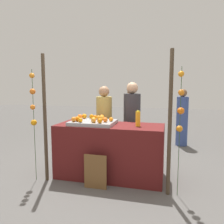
{
  "coord_description": "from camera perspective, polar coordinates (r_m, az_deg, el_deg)",
  "views": [
    {
      "loc": [
        0.97,
        -3.6,
        1.58
      ],
      "look_at": [
        0.0,
        0.15,
        1.12
      ],
      "focal_mm": 35.49,
      "sensor_mm": 36.0,
      "label": 1
    }
  ],
  "objects": [
    {
      "name": "canopy_post_right",
      "position": [
        3.23,
        14.67,
        -3.01
      ],
      "size": [
        0.06,
        0.06,
        2.09
      ],
      "primitive_type": "cylinder",
      "color": "#473828",
      "rests_on": "ground_plane"
    },
    {
      "name": "vendor_right",
      "position": [
        4.41,
        5.14,
        -3.84
      ],
      "size": [
        0.33,
        0.33,
        1.65
      ],
      "color": "#333338",
      "rests_on": "ground_plane"
    },
    {
      "name": "orange_1",
      "position": [
        4.06,
        -5.29,
        -1.16
      ],
      "size": [
        0.08,
        0.08,
        0.08
      ],
      "primitive_type": "sphere",
      "color": "orange",
      "rests_on": "orange_tray"
    },
    {
      "name": "stall_counter",
      "position": [
        3.89,
        -0.56,
        -9.95
      ],
      "size": [
        1.82,
        0.74,
        0.92
      ],
      "primitive_type": "cube",
      "color": "#5B1919",
      "rests_on": "ground_plane"
    },
    {
      "name": "chalkboard_sign",
      "position": [
        3.52,
        -4.29,
        -15.18
      ],
      "size": [
        0.36,
        0.03,
        0.55
      ],
      "color": "brown",
      "rests_on": "ground_plane"
    },
    {
      "name": "orange_6",
      "position": [
        3.94,
        -3.52,
        -1.44
      ],
      "size": [
        0.07,
        0.07,
        0.07
      ],
      "primitive_type": "sphere",
      "color": "orange",
      "rests_on": "orange_tray"
    },
    {
      "name": "orange_14",
      "position": [
        3.79,
        -8.8,
        -1.75
      ],
      "size": [
        0.09,
        0.09,
        0.09
      ],
      "primitive_type": "sphere",
      "color": "orange",
      "rests_on": "orange_tray"
    },
    {
      "name": "orange_4",
      "position": [
        3.71,
        -4.79,
        -1.93
      ],
      "size": [
        0.08,
        0.08,
        0.08
      ],
      "primitive_type": "sphere",
      "color": "orange",
      "rests_on": "orange_tray"
    },
    {
      "name": "orange_2",
      "position": [
        3.69,
        -8.14,
        -2.1
      ],
      "size": [
        0.07,
        0.07,
        0.07
      ],
      "primitive_type": "sphere",
      "color": "orange",
      "rests_on": "orange_tray"
    },
    {
      "name": "orange_5",
      "position": [
        3.62,
        -4.77,
        -2.15
      ],
      "size": [
        0.08,
        0.08,
        0.08
      ],
      "primitive_type": "sphere",
      "color": "orange",
      "rests_on": "orange_tray"
    },
    {
      "name": "juice_bottle",
      "position": [
        3.65,
        6.7,
        -1.74
      ],
      "size": [
        0.08,
        0.08,
        0.26
      ],
      "color": "#FCA91F",
      "rests_on": "stall_counter"
    },
    {
      "name": "orange_9",
      "position": [
        3.67,
        -1.75,
        -2.0
      ],
      "size": [
        0.08,
        0.08,
        0.08
      ],
      "primitive_type": "sphere",
      "color": "orange",
      "rests_on": "orange_tray"
    },
    {
      "name": "orange_3",
      "position": [
        4.0,
        -4.37,
        -1.31
      ],
      "size": [
        0.08,
        0.08,
        0.08
      ],
      "primitive_type": "sphere",
      "color": "orange",
      "rests_on": "orange_tray"
    },
    {
      "name": "orange_tray",
      "position": [
        3.83,
        -4.88,
        -2.73
      ],
      "size": [
        0.75,
        0.59,
        0.06
      ],
      "primitive_type": "cube",
      "color": "#9EA0A5",
      "rests_on": "stall_counter"
    },
    {
      "name": "garland_strand_right",
      "position": [
        3.2,
        17.25,
        1.55
      ],
      "size": [
        0.1,
        0.1,
        1.84
      ],
      "color": "#2D4C23",
      "rests_on": "ground_plane"
    },
    {
      "name": "canopy_post_left",
      "position": [
        3.78,
        -16.89,
        -1.67
      ],
      "size": [
        0.06,
        0.06,
        2.09
      ],
      "primitive_type": "cylinder",
      "color": "#473828",
      "rests_on": "ground_plane"
    },
    {
      "name": "garland_strand_left",
      "position": [
        3.8,
        -19.71,
        2.36
      ],
      "size": [
        0.1,
        0.1,
        1.84
      ],
      "color": "#2D4C23",
      "rests_on": "ground_plane"
    },
    {
      "name": "orange_13",
      "position": [
        3.99,
        -2.64,
        -1.28
      ],
      "size": [
        0.08,
        0.08,
        0.08
      ],
      "primitive_type": "sphere",
      "color": "orange",
      "rests_on": "orange_tray"
    },
    {
      "name": "vendor_left",
      "position": [
        4.51,
        -2.03,
        -4.03
      ],
      "size": [
        0.31,
        0.31,
        1.57
      ],
      "color": "tan",
      "rests_on": "ground_plane"
    },
    {
      "name": "crowd_person_1",
      "position": [
        6.11,
        17.6,
        -1.82
      ],
      "size": [
        0.3,
        0.3,
        1.49
      ],
      "color": "#384C8C",
      "rests_on": "ground_plane"
    },
    {
      "name": "orange_12",
      "position": [
        3.89,
        -2.65,
        -1.5
      ],
      "size": [
        0.08,
        0.08,
        0.08
      ],
      "primitive_type": "sphere",
      "color": "orange",
      "rests_on": "orange_tray"
    },
    {
      "name": "ground_plane",
      "position": [
        4.05,
        -0.55,
        -16.18
      ],
      "size": [
        24.0,
        24.0,
        0.0
      ],
      "primitive_type": "plane",
      "color": "#565451"
    },
    {
      "name": "orange_7",
      "position": [
        3.75,
        -9.83,
        -1.88
      ],
      "size": [
        0.08,
        0.08,
        0.08
      ],
      "primitive_type": "sphere",
      "color": "orange",
      "rests_on": "orange_tray"
    },
    {
      "name": "orange_8",
      "position": [
        4.09,
        -7.13,
        -1.07
      ],
      "size": [
        0.09,
        0.09,
        0.09
      ],
      "primitive_type": "sphere",
      "color": "orange",
      "rests_on": "orange_tray"
    },
    {
      "name": "orange_11",
      "position": [
        4.05,
        -8.25,
        -1.18
      ],
      "size": [
        0.09,
        0.09,
        0.09
      ],
      "primitive_type": "sphere",
      "color": "orange",
      "rests_on": "orange_tray"
    },
    {
      "name": "orange_10",
      "position": [
        3.56,
        -3.18,
        -2.28
      ],
      "size": [
        0.08,
        0.08,
        0.08
      ],
      "primitive_type": "sphere",
      "color": "orange",
      "rests_on": "orange_tray"
    },
    {
      "name": "crowd_person_0",
      "position": [
        6.02,
        4.86,
        -1.55
      ],
      "size": [
        0.3,
        0.3,
        1.51
      ],
      "color": "tan",
      "rests_on": "ground_plane"
    },
    {
      "name": "orange_0",
      "position": [
        3.73,
        -0.24,
        -1.9
      ],
      "size": [
        0.07,
        0.07,
        0.07
      ],
      "primitive_type": "sphere",
      "color": "orange",
      "rests_on": "orange_tray"
    }
  ]
}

